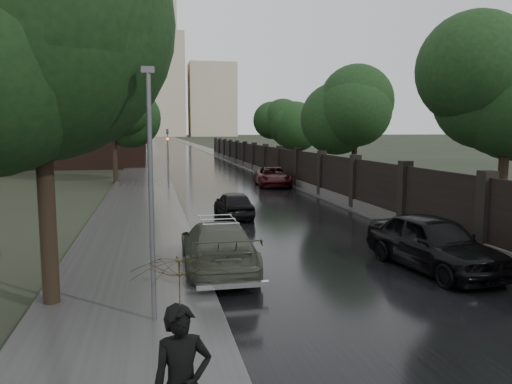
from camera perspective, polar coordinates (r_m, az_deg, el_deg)
name	(u,v)px	position (r m, az deg, el deg)	size (l,w,h in m)	color
ground	(440,334)	(10.63, 20.28, -15.03)	(800.00, 800.00, 0.00)	black
road	(165,140)	(198.40, -10.38, 5.86)	(8.00, 420.00, 0.02)	black
sidewalk_left	(149,140)	(198.32, -12.12, 5.84)	(4.00, 420.00, 0.16)	#2D2D2D
verge_right	(179,140)	(198.62, -8.79, 5.90)	(3.00, 420.00, 0.08)	#2D2D2D
fence_right	(274,165)	(41.62, 2.02, 3.08)	(0.45, 75.72, 2.70)	#383533
tree_left_near	(36,7)	(11.77, -23.80, 18.75)	(5.44, 5.44, 9.16)	black
tree_left_far	(113,112)	(38.40, -15.98, 8.80)	(4.25, 4.25, 7.39)	black
tree_right_a	(507,102)	(20.79, 26.79, 9.18)	(4.08, 4.08, 7.01)	black
tree_right_b	(355,114)	(32.92, 11.28, 8.75)	(4.08, 4.08, 7.01)	black
tree_right_c	(283,120)	(49.98, 3.08, 8.27)	(4.08, 4.08, 7.01)	black
lamp_post	(151,195)	(9.86, -11.91, -0.36)	(0.25, 0.12, 5.11)	#59595E
traffic_light	(168,153)	(33.33, -10.05, 4.37)	(0.16, 0.32, 4.00)	#59595E
brick_building	(33,75)	(61.89, -24.16, 12.13)	(24.00, 18.00, 20.00)	black
stalinist_tower	(158,72)	(310.25, -11.12, 13.35)	(92.00, 30.00, 159.00)	tan
volga_sedan	(218,245)	(14.15, -4.37, -6.11)	(1.95, 4.80, 1.39)	#3F4537
hatchback_left	(234,204)	(22.41, -2.56, -1.41)	(1.44, 3.59, 1.22)	black
car_right_near	(433,243)	(14.90, 19.62, -5.47)	(1.86, 4.63, 1.58)	black
car_right_far	(273,176)	(35.00, 1.95, 1.78)	(2.27, 4.91, 1.37)	black
pedestrian_umbrella	(180,299)	(5.61, -8.64, -11.98)	(1.22, 1.23, 2.92)	black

